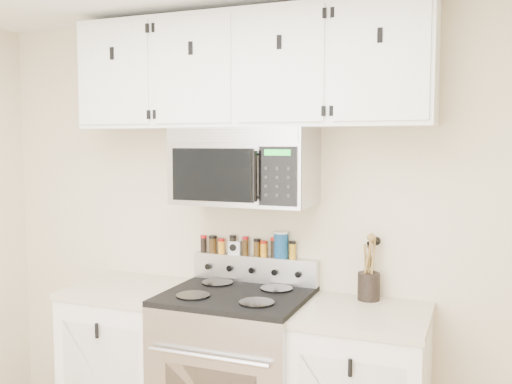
# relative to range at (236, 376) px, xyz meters

# --- Properties ---
(back_wall) EXTENTS (3.50, 0.01, 2.50)m
(back_wall) POSITION_rel_range_xyz_m (0.00, 0.32, 0.76)
(back_wall) COLOR beige
(back_wall) RESTS_ON floor
(range) EXTENTS (0.76, 0.65, 1.10)m
(range) POSITION_rel_range_xyz_m (0.00, 0.00, 0.00)
(range) COLOR #B7B7BA
(range) RESTS_ON floor
(base_cabinet_left) EXTENTS (0.64, 0.62, 0.92)m
(base_cabinet_left) POSITION_rel_range_xyz_m (-0.69, 0.02, -0.03)
(base_cabinet_left) COLOR white
(base_cabinet_left) RESTS_ON floor
(microwave) EXTENTS (0.76, 0.44, 0.42)m
(microwave) POSITION_rel_range_xyz_m (0.00, 0.13, 1.14)
(microwave) COLOR #9E9EA3
(microwave) RESTS_ON back_wall
(upper_cabinets) EXTENTS (2.00, 0.35, 0.62)m
(upper_cabinets) POSITION_rel_range_xyz_m (-0.00, 0.15, 1.66)
(upper_cabinets) COLOR white
(upper_cabinets) RESTS_ON back_wall
(utensil_crock) EXTENTS (0.12, 0.12, 0.34)m
(utensil_crock) POSITION_rel_range_xyz_m (0.67, 0.23, 0.52)
(utensil_crock) COLOR black
(utensil_crock) RESTS_ON base_cabinet_right
(kitchen_timer) EXTENTS (0.08, 0.07, 0.08)m
(kitchen_timer) POSITION_rel_range_xyz_m (-0.13, 0.28, 0.65)
(kitchen_timer) COLOR silver
(kitchen_timer) RESTS_ON range
(salt_canister) EXTENTS (0.08, 0.08, 0.15)m
(salt_canister) POSITION_rel_range_xyz_m (0.16, 0.28, 0.69)
(salt_canister) COLOR navy
(salt_canister) RESTS_ON range
(spice_jar_0) EXTENTS (0.04, 0.04, 0.10)m
(spice_jar_0) POSITION_rel_range_xyz_m (-0.34, 0.28, 0.66)
(spice_jar_0) COLOR black
(spice_jar_0) RESTS_ON range
(spice_jar_1) EXTENTS (0.05, 0.05, 0.10)m
(spice_jar_1) POSITION_rel_range_xyz_m (-0.27, 0.28, 0.67)
(spice_jar_1) COLOR #39250D
(spice_jar_1) RESTS_ON range
(spice_jar_2) EXTENTS (0.04, 0.04, 0.09)m
(spice_jar_2) POSITION_rel_range_xyz_m (-0.22, 0.28, 0.66)
(spice_jar_2) COLOR orange
(spice_jar_2) RESTS_ON range
(spice_jar_3) EXTENTS (0.04, 0.04, 0.11)m
(spice_jar_3) POSITION_rel_range_xyz_m (-0.14, 0.28, 0.67)
(spice_jar_3) COLOR black
(spice_jar_3) RESTS_ON range
(spice_jar_4) EXTENTS (0.04, 0.04, 0.11)m
(spice_jar_4) POSITION_rel_range_xyz_m (-0.06, 0.28, 0.67)
(spice_jar_4) COLOR #38240D
(spice_jar_4) RESTS_ON range
(spice_jar_5) EXTENTS (0.04, 0.04, 0.10)m
(spice_jar_5) POSITION_rel_range_xyz_m (0.01, 0.28, 0.66)
(spice_jar_5) COLOR #442D10
(spice_jar_5) RESTS_ON range
(spice_jar_6) EXTENTS (0.04, 0.04, 0.09)m
(spice_jar_6) POSITION_rel_range_xyz_m (0.05, 0.28, 0.66)
(spice_jar_6) COLOR orange
(spice_jar_6) RESTS_ON range
(spice_jar_7) EXTENTS (0.04, 0.04, 0.12)m
(spice_jar_7) POSITION_rel_range_xyz_m (0.12, 0.28, 0.67)
(spice_jar_7) COLOR black
(spice_jar_7) RESTS_ON range
(spice_jar_8) EXTENTS (0.04, 0.04, 0.10)m
(spice_jar_8) POSITION_rel_range_xyz_m (0.17, 0.28, 0.66)
(spice_jar_8) COLOR #462A11
(spice_jar_8) RESTS_ON range
(spice_jar_9) EXTENTS (0.04, 0.04, 0.10)m
(spice_jar_9) POSITION_rel_range_xyz_m (0.23, 0.28, 0.66)
(spice_jar_9) COLOR gold
(spice_jar_9) RESTS_ON range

